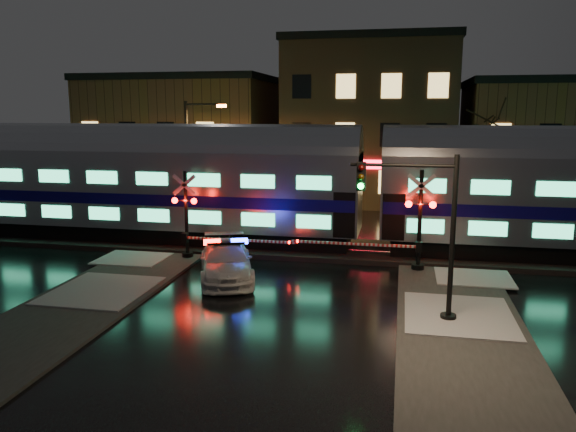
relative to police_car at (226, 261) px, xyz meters
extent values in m
plane|color=black|center=(2.45, 0.19, -0.75)|extent=(120.00, 120.00, 0.00)
cube|color=black|center=(2.45, 5.19, -0.63)|extent=(90.00, 4.20, 0.24)
cube|color=#2D2D2D|center=(-4.05, -5.81, -0.69)|extent=(4.00, 20.00, 0.12)
cube|color=#2D2D2D|center=(8.95, -5.81, -0.69)|extent=(4.00, 20.00, 0.12)
cube|color=#563121|center=(-10.55, 22.19, 3.75)|extent=(14.00, 10.00, 9.00)
cube|color=brown|center=(4.45, 22.69, 5.00)|extent=(12.00, 11.00, 11.50)
cube|color=#563121|center=(17.45, 22.19, 3.50)|extent=(12.00, 10.00, 8.50)
cube|color=black|center=(-7.46, 5.19, -0.11)|extent=(24.00, 2.40, 0.80)
cube|color=#B7BAC1|center=(-7.46, 5.19, 2.19)|extent=(25.00, 3.05, 3.80)
cube|color=#0E096B|center=(-7.46, 5.19, 1.79)|extent=(24.75, 3.09, 0.55)
cube|color=#3ADE99|center=(-7.46, 3.64, 1.04)|extent=(21.00, 0.05, 0.62)
cube|color=#3ADE99|center=(-7.46, 3.64, 2.84)|extent=(21.00, 0.05, 0.62)
cylinder|color=#B7BAC1|center=(-7.46, 5.19, 3.89)|extent=(25.00, 3.05, 3.05)
imported|color=silver|center=(0.00, 0.00, -0.01)|extent=(3.66, 5.50, 1.48)
cube|color=black|center=(0.00, 0.00, 0.77)|extent=(1.58, 0.89, 0.10)
cube|color=#FF0C05|center=(-0.52, -0.19, 0.81)|extent=(0.75, 0.55, 0.17)
cube|color=#1426FF|center=(0.52, 0.19, 0.81)|extent=(0.75, 0.55, 0.17)
cylinder|color=black|center=(7.75, 2.59, -0.58)|extent=(0.55, 0.55, 0.33)
cylinder|color=black|center=(7.75, 2.59, 1.44)|extent=(0.18, 0.18, 4.38)
sphere|color=#FF0C05|center=(7.25, 2.41, 2.21)|extent=(0.28, 0.28, 0.28)
sphere|color=#FF0C05|center=(8.24, 2.41, 2.21)|extent=(0.28, 0.28, 0.28)
cube|color=white|center=(5.01, 2.34, 0.40)|extent=(5.47, 0.10, 0.10)
cube|color=black|center=(7.75, 2.34, 0.40)|extent=(0.25, 0.30, 0.45)
cylinder|color=black|center=(-2.71, 2.59, -0.59)|extent=(0.51, 0.51, 0.31)
cylinder|color=black|center=(-2.71, 2.59, 1.31)|extent=(0.16, 0.16, 4.11)
sphere|color=#FF0C05|center=(-3.18, 2.41, 2.03)|extent=(0.27, 0.27, 0.27)
sphere|color=#FF0C05|center=(-2.25, 2.41, 2.03)|extent=(0.27, 0.27, 0.27)
cube|color=white|center=(-0.14, 2.34, 0.33)|extent=(5.14, 0.10, 0.10)
cube|color=black|center=(-2.71, 2.34, 0.33)|extent=(0.25, 0.30, 0.45)
cylinder|color=black|center=(8.58, -3.22, -0.61)|extent=(0.51, 0.51, 0.27)
cylinder|color=black|center=(8.58, -3.22, 1.99)|extent=(0.16, 0.16, 5.48)
cylinder|color=black|center=(6.94, -3.22, 4.36)|extent=(3.29, 0.11, 0.11)
cube|color=black|center=(5.66, -3.37, 4.00)|extent=(0.29, 0.26, 0.91)
sphere|color=#0CFF3F|center=(5.66, -3.53, 3.71)|extent=(0.20, 0.20, 0.20)
cylinder|color=black|center=(-5.17, 9.19, 2.92)|extent=(0.18, 0.18, 7.33)
cylinder|color=black|center=(-4.07, 9.19, 6.40)|extent=(2.20, 0.11, 0.11)
cube|color=orange|center=(-3.07, 9.19, 6.31)|extent=(0.50, 0.26, 0.17)
camera|label=1|loc=(6.92, -21.28, 6.08)|focal=35.00mm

